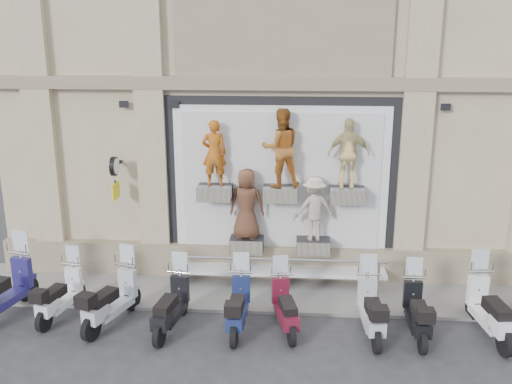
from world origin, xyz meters
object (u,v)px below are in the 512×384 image
scooter_g (372,301)px  clock_sign_bracket (115,172)px  guard_rail (279,277)px  scooter_a (2,280)px  scooter_e (238,297)px  scooter_d (171,297)px  scooter_h (418,303)px  scooter_i (491,300)px  scooter_c (111,290)px  scooter_f (285,298)px  scooter_b (60,286)px

scooter_g → clock_sign_bracket: bearing=157.0°
guard_rail → scooter_a: 6.09m
guard_rail → scooter_g: size_ratio=2.70×
scooter_e → scooter_a: bearing=178.9°
scooter_a → scooter_d: 3.73m
scooter_e → scooter_h: bearing=1.4°
scooter_i → scooter_c: bearing=173.4°
scooter_d → scooter_c: bearing=-177.5°
scooter_d → scooter_h: bearing=9.8°
clock_sign_bracket → scooter_f: (4.08, -2.07, -2.09)m
scooter_b → scooter_d: size_ratio=0.96×
scooter_a → scooter_g: scooter_a is taller
scooter_a → scooter_c: (2.43, -0.16, -0.08)m
scooter_i → scooter_e: bearing=174.2°
scooter_d → scooter_b: bearing=179.8°
scooter_a → scooter_g: bearing=10.8°
scooter_a → scooter_f: scooter_a is taller
scooter_a → scooter_f: bearing=11.1°
scooter_g → scooter_h: 0.92m
clock_sign_bracket → scooter_b: 2.89m
clock_sign_bracket → scooter_b: bearing=-112.4°
clock_sign_bracket → scooter_e: (3.11, -2.16, -2.06)m
guard_rail → scooter_f: size_ratio=2.89×
scooter_c → scooter_i: size_ratio=0.97×
clock_sign_bracket → scooter_f: size_ratio=0.58×
scooter_e → scooter_h: (3.64, 0.01, -0.01)m
scooter_c → scooter_g: scooter_c is taller
scooter_g → scooter_i: (2.37, 0.11, 0.05)m
guard_rail → scooter_c: size_ratio=2.60×
scooter_b → scooter_c: size_ratio=0.91×
scooter_c → scooter_e: (2.67, -0.05, -0.05)m
clock_sign_bracket → scooter_i: bearing=-14.0°
clock_sign_bracket → scooter_g: (5.83, -2.16, -2.04)m
scooter_a → scooter_d: size_ratio=1.16×
guard_rail → scooter_d: scooter_d is taller
scooter_b → scooter_a: bearing=-165.0°
clock_sign_bracket → scooter_c: bearing=-78.2°
scooter_h → scooter_a: bearing=179.2°
scooter_a → scooter_i: size_ratio=1.07×
scooter_d → scooter_g: scooter_g is taller
clock_sign_bracket → scooter_h: (6.75, -2.15, -2.06)m
scooter_a → scooter_i: bearing=11.7°
scooter_d → scooter_h: 5.02m
clock_sign_bracket → scooter_a: 3.39m
scooter_e → scooter_f: 0.98m
scooter_i → scooter_h: bearing=176.7°
guard_rail → scooter_d: bearing=-140.6°
scooter_f → scooter_h: 2.66m
scooter_h → scooter_e: bearing=-179.3°
scooter_b → scooter_g: bearing=8.2°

